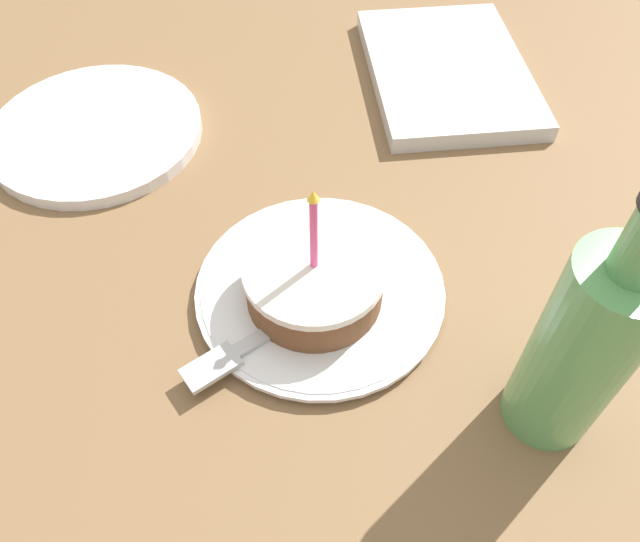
{
  "coord_description": "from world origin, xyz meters",
  "views": [
    {
      "loc": [
        0.31,
        -0.01,
        0.44
      ],
      "look_at": [
        -0.01,
        0.02,
        0.03
      ],
      "focal_mm": 35.0,
      "sensor_mm": 36.0,
      "label": 1
    }
  ],
  "objects_px": {
    "plate": "(320,290)",
    "marble_board": "(447,71)",
    "cake_slice": "(315,285)",
    "fork": "(265,335)",
    "bottle": "(584,346)",
    "side_plate": "(96,131)"
  },
  "relations": [
    {
      "from": "cake_slice",
      "to": "marble_board",
      "type": "xyz_separation_m",
      "value": [
        -0.31,
        0.19,
        -0.02
      ]
    },
    {
      "from": "plate",
      "to": "bottle",
      "type": "relative_size",
      "value": 0.92
    },
    {
      "from": "marble_board",
      "to": "cake_slice",
      "type": "bearing_deg",
      "value": -31.06
    },
    {
      "from": "cake_slice",
      "to": "side_plate",
      "type": "xyz_separation_m",
      "value": [
        -0.25,
        -0.21,
        -0.03
      ]
    },
    {
      "from": "plate",
      "to": "marble_board",
      "type": "height_order",
      "value": "marble_board"
    },
    {
      "from": "bottle",
      "to": "plate",
      "type": "bearing_deg",
      "value": -129.1
    },
    {
      "from": "fork",
      "to": "bottle",
      "type": "distance_m",
      "value": 0.24
    },
    {
      "from": "side_plate",
      "to": "fork",
      "type": "bearing_deg",
      "value": 30.65
    },
    {
      "from": "bottle",
      "to": "side_plate",
      "type": "bearing_deg",
      "value": -134.23
    },
    {
      "from": "plate",
      "to": "marble_board",
      "type": "bearing_deg",
      "value": 148.57
    },
    {
      "from": "marble_board",
      "to": "bottle",
      "type": "bearing_deg",
      "value": -3.4
    },
    {
      "from": "marble_board",
      "to": "fork",
      "type": "bearing_deg",
      "value": -33.96
    },
    {
      "from": "cake_slice",
      "to": "plate",
      "type": "bearing_deg",
      "value": 157.54
    },
    {
      "from": "fork",
      "to": "marble_board",
      "type": "xyz_separation_m",
      "value": [
        -0.35,
        0.23,
        -0.0
      ]
    },
    {
      "from": "plate",
      "to": "cake_slice",
      "type": "bearing_deg",
      "value": -22.46
    },
    {
      "from": "fork",
      "to": "bottle",
      "type": "bearing_deg",
      "value": 68.37
    },
    {
      "from": "marble_board",
      "to": "side_plate",
      "type": "bearing_deg",
      "value": -81.07
    },
    {
      "from": "fork",
      "to": "side_plate",
      "type": "distance_m",
      "value": 0.33
    },
    {
      "from": "plate",
      "to": "marble_board",
      "type": "distance_m",
      "value": 0.35
    },
    {
      "from": "cake_slice",
      "to": "marble_board",
      "type": "bearing_deg",
      "value": 148.94
    },
    {
      "from": "cake_slice",
      "to": "fork",
      "type": "relative_size",
      "value": 0.78
    },
    {
      "from": "bottle",
      "to": "side_plate",
      "type": "height_order",
      "value": "bottle"
    }
  ]
}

